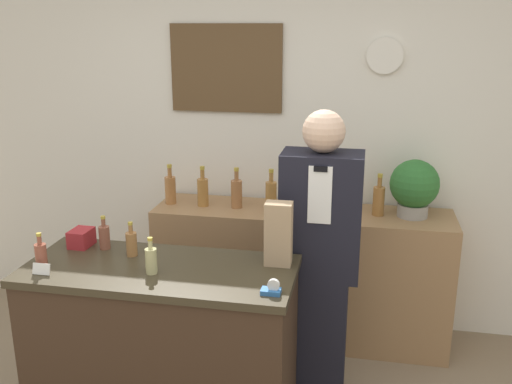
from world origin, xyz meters
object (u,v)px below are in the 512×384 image
Objects in this scene: shopkeeper at (319,264)px; tape_dispenser at (272,289)px; paper_bag at (278,234)px; potted_plant at (414,186)px.

tape_dispenser is (-0.16, -0.63, 0.13)m from shopkeeper.
paper_bag reaches higher than tape_dispenser.
shopkeeper reaches higher than paper_bag.
tape_dispenser is at bearing -85.90° from paper_bag.
shopkeeper reaches higher than tape_dispenser.
shopkeeper is 0.95m from potted_plant.
tape_dispenser is at bearing -104.65° from shopkeeper.
shopkeeper is 5.27× the size of paper_bag.
potted_plant is 1.25m from paper_bag.
paper_bag is 0.37m from tape_dispenser.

